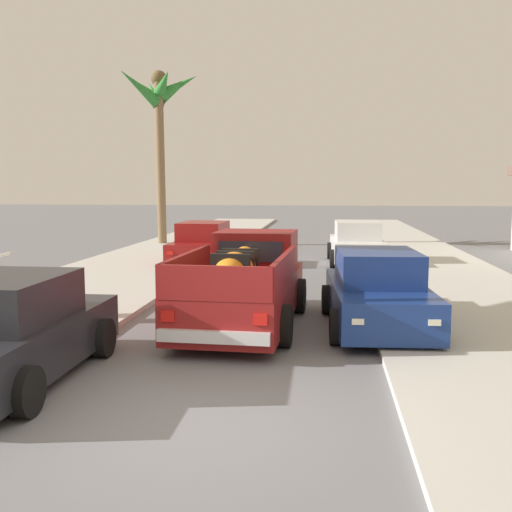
{
  "coord_description": "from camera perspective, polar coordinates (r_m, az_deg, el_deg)",
  "views": [
    {
      "loc": [
        1.56,
        -6.79,
        2.8
      ],
      "look_at": [
        -0.02,
        6.83,
        1.2
      ],
      "focal_mm": 42.11,
      "sensor_mm": 36.0,
      "label": 1
    }
  ],
  "objects": [
    {
      "name": "sidewalk_right",
      "position": [
        19.27,
        16.42,
        -1.79
      ],
      "size": [
        4.75,
        60.0,
        0.12
      ],
      "primitive_type": "cube",
      "color": "beige",
      "rests_on": "ground"
    },
    {
      "name": "pickup_truck",
      "position": [
        12.13,
        -1.07,
        -2.77
      ],
      "size": [
        2.39,
        5.29,
        1.8
      ],
      "color": "maroon",
      "rests_on": "ground"
    },
    {
      "name": "car_left_mid",
      "position": [
        12.09,
        11.45,
        -3.42
      ],
      "size": [
        2.21,
        4.34,
        1.54
      ],
      "color": "navy",
      "rests_on": "ground"
    },
    {
      "name": "palm_tree_left_fore",
      "position": [
        28.84,
        -9.2,
        13.91
      ],
      "size": [
        3.54,
        3.88,
        8.06
      ],
      "color": "brown",
      "rests_on": "ground"
    },
    {
      "name": "car_right_mid",
      "position": [
        9.37,
        -22.45,
        -6.74
      ],
      "size": [
        2.04,
        4.27,
        1.54
      ],
      "color": "black",
      "rests_on": "ground"
    },
    {
      "name": "car_right_near",
      "position": [
        22.04,
        9.56,
        1.14
      ],
      "size": [
        2.13,
        4.3,
        1.54
      ],
      "color": "silver",
      "rests_on": "ground"
    },
    {
      "name": "curb_left",
      "position": [
        19.75,
        -9.45,
        -1.43
      ],
      "size": [
        0.16,
        60.0,
        0.1
      ],
      "primitive_type": "cube",
      "color": "silver",
      "rests_on": "ground"
    },
    {
      "name": "curb_right",
      "position": [
        19.13,
        13.53,
        -1.79
      ],
      "size": [
        0.16,
        60.0,
        0.1
      ],
      "primitive_type": "cube",
      "color": "silver",
      "rests_on": "ground"
    },
    {
      "name": "sidewalk_left",
      "position": [
        20.04,
        -12.13,
        -1.34
      ],
      "size": [
        4.75,
        60.0,
        0.12
      ],
      "primitive_type": "cube",
      "color": "beige",
      "rests_on": "ground"
    },
    {
      "name": "ground_plane",
      "position": [
        7.51,
        -6.07,
        -15.3
      ],
      "size": [
        160.0,
        160.0,
        0.0
      ],
      "primitive_type": "plane",
      "color": "slate"
    },
    {
      "name": "car_left_near",
      "position": [
        21.44,
        -4.97,
        1.05
      ],
      "size": [
        2.11,
        4.3,
        1.54
      ],
      "color": "maroon",
      "rests_on": "ground"
    }
  ]
}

